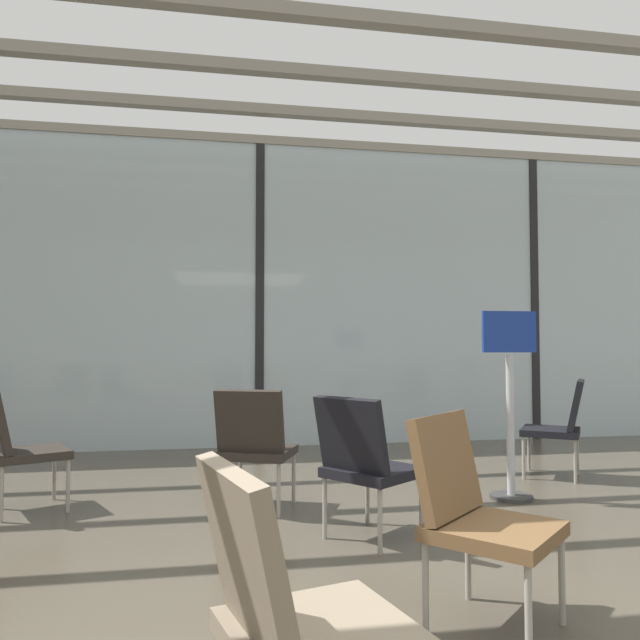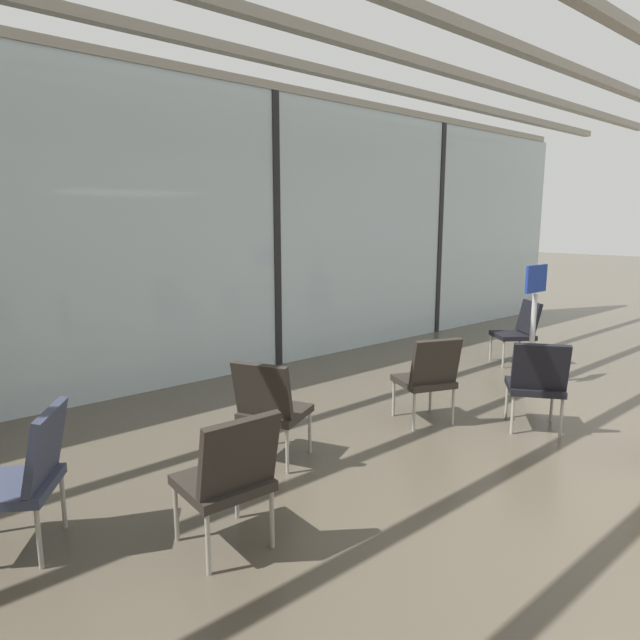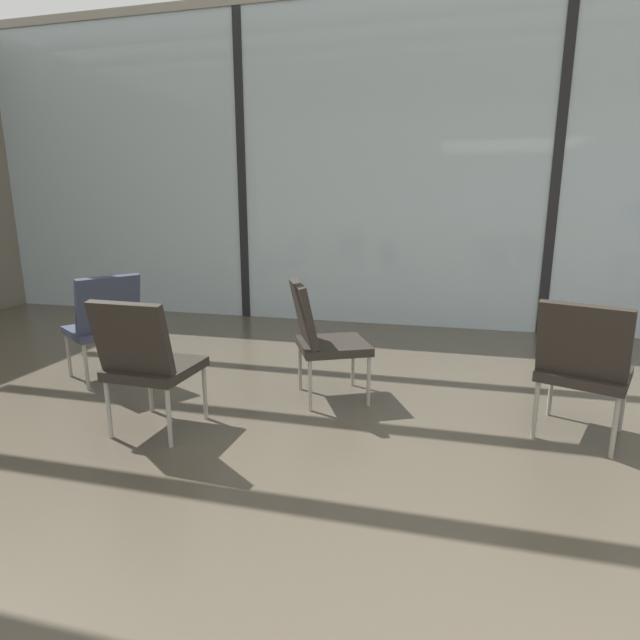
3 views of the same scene
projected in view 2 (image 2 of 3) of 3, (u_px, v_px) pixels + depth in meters
glass_curtain_wall at (275, 233)px, 7.20m from camera, size 14.00×0.08×3.57m
window_mullion_1 at (275, 233)px, 7.20m from camera, size 0.10×0.12×3.57m
window_mullion_2 at (438, 231)px, 9.45m from camera, size 0.10×0.12×3.57m
ceiling_slats at (512, 11)px, 4.42m from camera, size 13.72×6.72×0.10m
parked_airplane at (68, 205)px, 10.90m from camera, size 11.22×4.55×4.55m
lounge_chair_1 at (519, 329)px, 7.44m from camera, size 0.71×0.70×0.87m
lounge_chair_2 at (229, 473)px, 3.16m from camera, size 0.50×0.54×0.87m
lounge_chair_3 at (270, 405)px, 4.34m from camera, size 0.68×0.66×0.87m
lounge_chair_4 at (25, 471)px, 3.18m from camera, size 0.70×0.69×0.87m
lounge_chair_5 at (428, 374)px, 5.20m from camera, size 0.64×0.67×0.87m
lounge_chair_6 at (537, 380)px, 5.01m from camera, size 0.71×0.70×0.87m
info_sign at (533, 329)px, 6.44m from camera, size 0.44×0.32×1.44m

